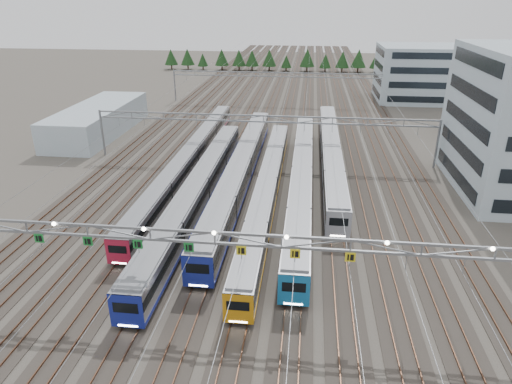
# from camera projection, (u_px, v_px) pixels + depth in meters

# --- Properties ---
(ground) EXTENTS (400.00, 400.00, 0.00)m
(ground) POSITION_uv_depth(u_px,v_px,m) (218.00, 309.00, 41.02)
(ground) COLOR #47423A
(ground) RESTS_ON ground
(track_bed) EXTENTS (54.00, 260.00, 5.42)m
(track_bed) POSITION_uv_depth(u_px,v_px,m) (284.00, 87.00, 131.53)
(track_bed) COLOR #2D2823
(track_bed) RESTS_ON ground
(train_a) EXTENTS (2.61, 59.85, 3.39)m
(train_a) POSITION_uv_depth(u_px,v_px,m) (191.00, 157.00, 73.38)
(train_a) COLOR black
(train_a) RESTS_ON ground
(train_b) EXTENTS (2.92, 51.49, 3.81)m
(train_b) POSITION_uv_depth(u_px,v_px,m) (199.00, 190.00, 60.59)
(train_b) COLOR black
(train_b) RESTS_ON ground
(train_c) EXTENTS (3.04, 55.33, 3.96)m
(train_c) POSITION_uv_depth(u_px,v_px,m) (241.00, 169.00, 67.49)
(train_c) COLOR black
(train_c) RESTS_ON ground
(train_d) EXTENTS (2.65, 52.69, 3.44)m
(train_d) POSITION_uv_depth(u_px,v_px,m) (267.00, 187.00, 61.73)
(train_d) COLOR black
(train_d) RESTS_ON ground
(train_e) EXTENTS (2.87, 54.62, 3.74)m
(train_e) POSITION_uv_depth(u_px,v_px,m) (302.00, 177.00, 64.70)
(train_e) COLOR black
(train_e) RESTS_ON ground
(train_f) EXTENTS (2.90, 52.13, 3.77)m
(train_f) POSITION_uv_depth(u_px,v_px,m) (331.00, 152.00, 74.93)
(train_f) COLOR black
(train_f) RESTS_ON ground
(gantry_near) EXTENTS (56.36, 0.61, 8.08)m
(gantry_near) POSITION_uv_depth(u_px,v_px,m) (214.00, 241.00, 38.10)
(gantry_near) COLOR gray
(gantry_near) RESTS_ON ground
(gantry_mid) EXTENTS (56.36, 0.36, 8.00)m
(gantry_mid) POSITION_uv_depth(u_px,v_px,m) (263.00, 124.00, 74.92)
(gantry_mid) COLOR gray
(gantry_mid) RESTS_ON ground
(gantry_far) EXTENTS (56.36, 0.36, 8.00)m
(gantry_far) POSITION_uv_depth(u_px,v_px,m) (281.00, 78.00, 115.91)
(gantry_far) COLOR gray
(gantry_far) RESTS_ON ground
(depot_bldg_mid) EXTENTS (14.00, 16.00, 13.40)m
(depot_bldg_mid) POSITION_uv_depth(u_px,v_px,m) (493.00, 103.00, 88.35)
(depot_bldg_mid) COLOR #A5BDC5
(depot_bldg_mid) RESTS_ON ground
(depot_bldg_north) EXTENTS (22.00, 18.00, 13.98)m
(depot_bldg_north) POSITION_uv_depth(u_px,v_px,m) (421.00, 73.00, 119.62)
(depot_bldg_north) COLOR #A5BDC5
(depot_bldg_north) RESTS_ON ground
(west_shed) EXTENTS (10.00, 30.00, 5.50)m
(west_shed) POSITION_uv_depth(u_px,v_px,m) (98.00, 120.00, 91.91)
(west_shed) COLOR #A5BDC5
(west_shed) RESTS_ON ground
(treeline) EXTENTS (81.20, 5.60, 7.02)m
(treeline) POSITION_uv_depth(u_px,v_px,m) (271.00, 59.00, 166.59)
(treeline) COLOR #332114
(treeline) RESTS_ON ground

